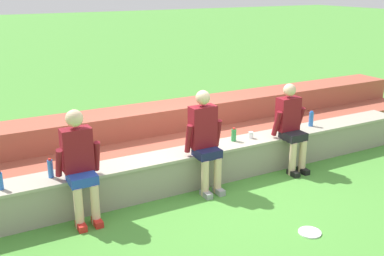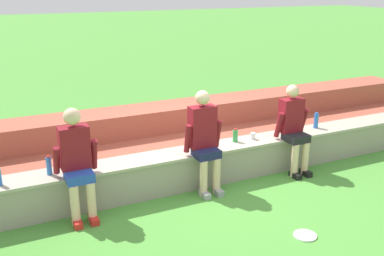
% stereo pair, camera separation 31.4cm
% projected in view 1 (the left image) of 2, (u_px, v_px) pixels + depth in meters
% --- Properties ---
extents(ground_plane, '(80.00, 80.00, 0.00)m').
position_uv_depth(ground_plane, '(214.00, 186.00, 6.75)').
color(ground_plane, '#4C9338').
extents(stone_seating_wall, '(7.79, 0.50, 0.54)m').
position_uv_depth(stone_seating_wall, '(206.00, 163.00, 6.85)').
color(stone_seating_wall, gray).
rests_on(stone_seating_wall, ground).
extents(brick_bleachers, '(10.53, 1.43, 0.83)m').
position_uv_depth(brick_bleachers, '(169.00, 136.00, 7.89)').
color(brick_bleachers, '#A7503B').
rests_on(brick_bleachers, ground).
extents(person_far_left, '(0.55, 0.54, 1.43)m').
position_uv_depth(person_far_left, '(80.00, 163.00, 5.59)').
color(person_far_left, beige).
rests_on(person_far_left, ground).
extents(person_left_of_center, '(0.56, 0.51, 1.47)m').
position_uv_depth(person_left_of_center, '(205.00, 138.00, 6.42)').
color(person_left_of_center, beige).
rests_on(person_left_of_center, ground).
extents(person_center, '(0.55, 0.54, 1.39)m').
position_uv_depth(person_center, '(291.00, 125.00, 7.14)').
color(person_center, beige).
rests_on(person_center, ground).
extents(water_bottle_near_left, '(0.07, 0.07, 0.25)m').
position_uv_depth(water_bottle_near_left, '(50.00, 168.00, 5.71)').
color(water_bottle_near_left, blue).
rests_on(water_bottle_near_left, stone_seating_wall).
extents(water_bottle_near_right, '(0.08, 0.08, 0.27)m').
position_uv_depth(water_bottle_near_right, '(311.00, 119.00, 7.74)').
color(water_bottle_near_right, blue).
rests_on(water_bottle_near_right, stone_seating_wall).
extents(water_bottle_mid_left, '(0.08, 0.08, 0.21)m').
position_uv_depth(water_bottle_mid_left, '(234.00, 135.00, 7.03)').
color(water_bottle_mid_left, green).
rests_on(water_bottle_mid_left, stone_seating_wall).
extents(water_bottle_mid_right, '(0.06, 0.06, 0.23)m').
position_uv_depth(water_bottle_mid_right, '(0.00, 181.00, 5.38)').
color(water_bottle_mid_right, blue).
rests_on(water_bottle_mid_right, stone_seating_wall).
extents(plastic_cup_right_end, '(0.08, 0.08, 0.11)m').
position_uv_depth(plastic_cup_right_end, '(251.00, 135.00, 7.16)').
color(plastic_cup_right_end, white).
rests_on(plastic_cup_right_end, stone_seating_wall).
extents(frisbee, '(0.28, 0.28, 0.02)m').
position_uv_depth(frisbee, '(310.00, 232.00, 5.49)').
color(frisbee, white).
rests_on(frisbee, ground).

